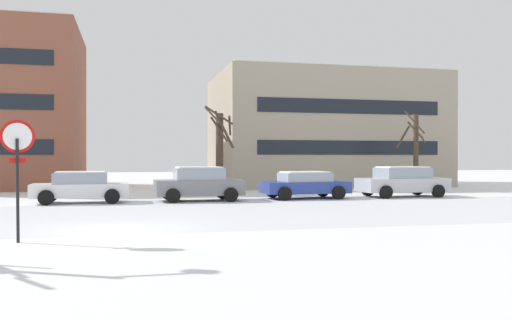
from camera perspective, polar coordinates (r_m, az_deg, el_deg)
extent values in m
plane|color=white|center=(15.14, -14.77, -7.23)|extent=(120.00, 120.00, 0.00)
cube|color=silver|center=(18.80, -14.49, -5.77)|extent=(80.00, 9.38, 0.00)
cylinder|color=black|center=(13.50, -24.03, -3.02)|extent=(0.07, 0.17, 2.41)
cylinder|color=red|center=(13.49, -24.04, 2.31)|extent=(0.74, 0.18, 0.76)
cylinder|color=white|center=(13.48, -24.03, 2.31)|extent=(0.61, 0.16, 0.62)
cube|color=red|center=(13.48, -24.03, -0.03)|extent=(0.36, 0.10, 0.12)
cylinder|color=white|center=(13.50, -24.04, 2.52)|extent=(0.41, 0.11, 0.42)
cube|color=white|center=(24.55, -18.15, -3.07)|extent=(4.11, 1.86, 0.58)
cube|color=#8C99A8|center=(24.52, -18.15, -1.85)|extent=(2.28, 1.66, 0.47)
cube|color=white|center=(24.51, -18.15, -1.23)|extent=(2.08, 1.53, 0.06)
cylinder|color=black|center=(25.41, -15.08, -3.49)|extent=(0.65, 0.24, 0.64)
cylinder|color=black|center=(23.65, -15.06, -3.76)|extent=(0.65, 0.24, 0.64)
cylinder|color=black|center=(25.54, -21.02, -3.48)|extent=(0.65, 0.24, 0.64)
cylinder|color=black|center=(23.79, -21.44, -3.75)|extent=(0.65, 0.24, 0.64)
cube|color=slate|center=(24.56, -6.09, -2.92)|extent=(4.01, 1.94, 0.69)
cube|color=#8C99A8|center=(24.54, -6.09, -1.48)|extent=(2.23, 1.73, 0.54)
cube|color=white|center=(24.53, -6.09, -0.78)|extent=(2.03, 1.60, 0.06)
cylinder|color=black|center=(25.72, -3.59, -3.43)|extent=(0.65, 0.24, 0.64)
cylinder|color=black|center=(23.92, -2.69, -3.71)|extent=(0.65, 0.24, 0.64)
cylinder|color=black|center=(25.32, -9.30, -3.49)|extent=(0.65, 0.24, 0.64)
cylinder|color=black|center=(23.49, -8.83, -3.78)|extent=(0.65, 0.24, 0.64)
cube|color=#283D93|center=(25.96, 5.20, -2.90)|extent=(4.17, 2.03, 0.55)
cube|color=#8C99A8|center=(25.94, 5.20, -1.82)|extent=(2.32, 1.82, 0.43)
cube|color=white|center=(25.94, 5.20, -1.29)|extent=(2.11, 1.68, 0.06)
cylinder|color=black|center=(27.36, 7.12, -3.22)|extent=(0.65, 0.24, 0.64)
cylinder|color=black|center=(25.59, 8.77, -3.46)|extent=(0.65, 0.24, 0.64)
cylinder|color=black|center=(26.46, 1.75, -3.33)|extent=(0.65, 0.24, 0.64)
cylinder|color=black|center=(24.63, 3.08, -3.60)|extent=(0.65, 0.24, 0.64)
cube|color=silver|center=(27.98, 15.30, -2.56)|extent=(4.48, 1.98, 0.67)
cube|color=#8C99A8|center=(27.96, 15.30, -1.33)|extent=(2.49, 1.77, 0.52)
cube|color=white|center=(27.95, 15.30, -0.73)|extent=(2.26, 1.63, 0.06)
cylinder|color=black|center=(29.54, 16.77, -2.97)|extent=(0.65, 0.24, 0.64)
cylinder|color=black|center=(27.98, 18.81, -3.15)|extent=(0.65, 0.24, 0.64)
cylinder|color=black|center=(28.12, 11.80, -3.13)|extent=(0.65, 0.24, 0.64)
cylinder|color=black|center=(26.47, 13.65, -3.34)|extent=(0.65, 0.24, 0.64)
cylinder|color=#423326|center=(32.92, 16.65, 0.74)|extent=(0.30, 0.30, 4.53)
cylinder|color=#423326|center=(32.44, 16.51, 3.89)|extent=(0.99, 0.81, 1.42)
cylinder|color=#423326|center=(32.69, 17.11, 2.44)|extent=(0.79, 0.28, 0.80)
cylinder|color=#423326|center=(33.29, 15.37, 2.38)|extent=(1.46, 1.10, 1.41)
cylinder|color=#423326|center=(32.53, 16.60, 3.03)|extent=(0.86, 0.64, 1.08)
cylinder|color=#423326|center=(28.30, -3.90, 0.62)|extent=(0.40, 0.40, 4.31)
cylinder|color=#423326|center=(27.67, -3.96, 4.76)|extent=(1.48, 0.41, 1.01)
cylinder|color=#423326|center=(27.88, -3.41, 3.24)|extent=(1.16, 0.49, 1.96)
cylinder|color=#423326|center=(27.92, -3.93, 3.27)|extent=(0.94, 0.30, 1.33)
cylinder|color=#423326|center=(28.32, -2.81, 3.68)|extent=(0.38, 1.15, 1.00)
cylinder|color=#423326|center=(28.03, -4.64, 4.77)|extent=(0.71, 0.94, 0.90)
cube|color=#9E937F|center=(39.40, 7.03, 3.07)|extent=(15.30, 10.51, 7.83)
cube|color=white|center=(39.80, 7.03, 8.78)|extent=(15.00, 10.30, 0.10)
cube|color=black|center=(34.47, 10.09, 1.30)|extent=(12.24, 0.04, 0.90)
cube|color=black|center=(34.61, 10.09, 5.62)|extent=(12.24, 0.04, 0.90)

